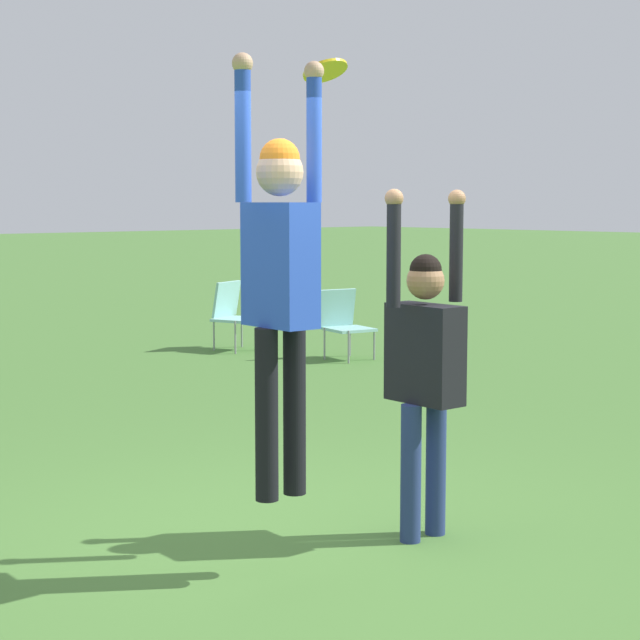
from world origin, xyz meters
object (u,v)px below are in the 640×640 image
person_jumping (280,266)px  camping_chair_5 (343,320)px  camping_chair_1 (233,311)px  person_defending (425,357)px  frisbee (325,71)px

person_jumping → camping_chair_5: bearing=-42.7°
person_jumping → camping_chair_1: person_jumping is taller
person_defending → camping_chair_1: 8.33m
person_defending → camping_chair_5: 7.30m
camping_chair_1 → frisbee: bearing=36.1°
person_jumping → camping_chair_5: (5.67, 5.56, -1.15)m
frisbee → camping_chair_1: 8.76m
person_jumping → frisbee: frisbee is taller
person_jumping → camping_chair_5: size_ratio=2.57×
person_jumping → camping_chair_1: (5.15, 7.17, -1.12)m
person_defending → camping_chair_5: person_defending is taller
camping_chair_1 → camping_chair_5: size_ratio=1.04×
person_defending → frisbee: bearing=-101.9°
camping_chair_1 → camping_chair_5: (0.51, -1.61, -0.03)m
frisbee → person_jumping: bearing=-164.6°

